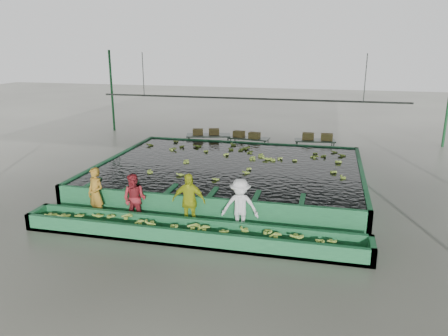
% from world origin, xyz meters
% --- Properties ---
extents(ground, '(80.00, 80.00, 0.00)m').
position_xyz_m(ground, '(0.00, 0.00, 0.00)').
color(ground, gray).
rests_on(ground, ground).
extents(shed_roof, '(20.00, 22.00, 0.04)m').
position_xyz_m(shed_roof, '(0.00, 0.00, 5.00)').
color(shed_roof, gray).
rests_on(shed_roof, shed_posts).
extents(shed_posts, '(20.00, 22.00, 5.00)m').
position_xyz_m(shed_posts, '(0.00, 0.00, 2.50)').
color(shed_posts, '#1A582B').
rests_on(shed_posts, ground).
extents(flotation_tank, '(10.00, 8.00, 0.90)m').
position_xyz_m(flotation_tank, '(0.00, 1.50, 0.45)').
color(flotation_tank, '#257944').
rests_on(flotation_tank, ground).
extents(tank_water, '(9.70, 7.70, 0.00)m').
position_xyz_m(tank_water, '(0.00, 1.50, 0.85)').
color(tank_water, black).
rests_on(tank_water, flotation_tank).
extents(sorting_trough, '(10.00, 1.00, 0.50)m').
position_xyz_m(sorting_trough, '(0.00, -3.60, 0.25)').
color(sorting_trough, '#257944').
rests_on(sorting_trough, ground).
extents(cableway_rail, '(0.08, 0.08, 14.00)m').
position_xyz_m(cableway_rail, '(0.00, 5.00, 3.00)').
color(cableway_rail, '#59605B').
rests_on(cableway_rail, shed_roof).
extents(rail_hanger_left, '(0.04, 0.04, 2.00)m').
position_xyz_m(rail_hanger_left, '(-5.00, 5.00, 4.00)').
color(rail_hanger_left, '#59605B').
rests_on(rail_hanger_left, shed_roof).
extents(rail_hanger_right, '(0.04, 0.04, 2.00)m').
position_xyz_m(rail_hanger_right, '(5.00, 5.00, 4.00)').
color(rail_hanger_right, '#59605B').
rests_on(rail_hanger_right, shed_roof).
extents(worker_a, '(0.72, 0.60, 1.70)m').
position_xyz_m(worker_a, '(-3.35, -2.80, 0.85)').
color(worker_a, '#C0892A').
rests_on(worker_a, ground).
extents(worker_b, '(0.80, 0.64, 1.58)m').
position_xyz_m(worker_b, '(-2.04, -2.80, 0.79)').
color(worker_b, '#AD2A33').
rests_on(worker_b, ground).
extents(worker_c, '(1.04, 0.48, 1.74)m').
position_xyz_m(worker_c, '(-0.29, -2.80, 0.87)').
color(worker_c, '#C5D421').
rests_on(worker_c, ground).
extents(worker_d, '(1.13, 0.71, 1.68)m').
position_xyz_m(worker_d, '(1.28, -2.80, 0.84)').
color(worker_d, white).
rests_on(worker_d, ground).
extents(packing_table_left, '(2.32, 1.38, 0.99)m').
position_xyz_m(packing_table_left, '(-2.19, 6.22, 0.49)').
color(packing_table_left, '#59605B').
rests_on(packing_table_left, ground).
extents(packing_table_mid, '(2.00, 0.97, 0.88)m').
position_xyz_m(packing_table_mid, '(-0.15, 6.52, 0.44)').
color(packing_table_mid, '#59605B').
rests_on(packing_table_mid, ground).
extents(packing_table_right, '(2.01, 1.01, 0.87)m').
position_xyz_m(packing_table_right, '(3.04, 6.77, 0.44)').
color(packing_table_right, '#59605B').
rests_on(packing_table_right, ground).
extents(box_stack_left, '(1.37, 0.75, 0.28)m').
position_xyz_m(box_stack_left, '(-2.32, 6.22, 0.99)').
color(box_stack_left, olive).
rests_on(box_stack_left, packing_table_left).
extents(box_stack_mid, '(1.41, 0.65, 0.29)m').
position_xyz_m(box_stack_mid, '(-0.29, 6.49, 0.88)').
color(box_stack_mid, olive).
rests_on(box_stack_mid, packing_table_mid).
extents(box_stack_right, '(1.46, 0.44, 0.31)m').
position_xyz_m(box_stack_right, '(3.14, 6.84, 0.88)').
color(box_stack_right, olive).
rests_on(box_stack_right, packing_table_right).
extents(floating_bananas, '(8.16, 5.56, 0.11)m').
position_xyz_m(floating_bananas, '(0.00, 2.30, 0.85)').
color(floating_bananas, '#9AC041').
rests_on(floating_bananas, tank_water).
extents(trough_bananas, '(9.64, 0.64, 0.13)m').
position_xyz_m(trough_bananas, '(0.00, -3.60, 0.40)').
color(trough_bananas, '#9AC041').
rests_on(trough_bananas, sorting_trough).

